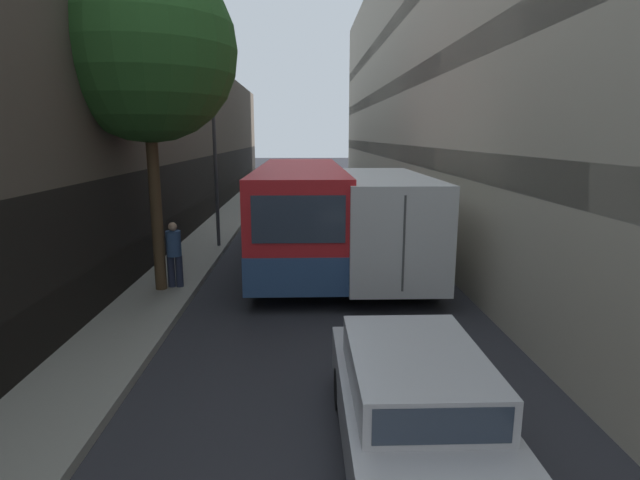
% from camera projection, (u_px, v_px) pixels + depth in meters
% --- Properties ---
extents(ground_plane, '(150.00, 150.00, 0.00)m').
position_uv_depth(ground_plane, '(315.00, 256.00, 16.58)').
color(ground_plane, '#2B2B30').
extents(sidewalk_left, '(1.71, 60.00, 0.16)m').
position_uv_depth(sidewalk_left, '(195.00, 255.00, 16.44)').
color(sidewalk_left, gray).
rests_on(sidewalk_left, ground_plane).
extents(building_left_shopfront, '(2.40, 60.00, 7.52)m').
position_uv_depth(building_left_shopfront, '(127.00, 153.00, 15.70)').
color(building_left_shopfront, '#51473D').
rests_on(building_left_shopfront, ground_plane).
extents(building_right_apartment, '(2.40, 60.00, 12.87)m').
position_uv_depth(building_right_apartment, '(472.00, 54.00, 15.42)').
color(building_right_apartment, '#A89E89').
rests_on(building_right_apartment, ground_plane).
extents(car_hatchback, '(1.78, 4.36, 1.43)m').
position_uv_depth(car_hatchback, '(416.00, 408.00, 5.99)').
color(car_hatchback, '#B7B7BC').
rests_on(car_hatchback, ground_plane).
extents(bus, '(2.51, 9.80, 3.02)m').
position_uv_depth(bus, '(300.00, 212.00, 15.59)').
color(bus, red).
rests_on(bus, ground_plane).
extents(box_truck, '(2.31, 8.50, 2.89)m').
position_uv_depth(box_truck, '(377.00, 217.00, 14.75)').
color(box_truck, silver).
rests_on(box_truck, ground_plane).
extents(panel_van, '(1.92, 4.02, 2.05)m').
position_uv_depth(panel_van, '(280.00, 190.00, 26.00)').
color(panel_van, '#BCBCC1').
rests_on(panel_van, ground_plane).
extents(pedestrian, '(0.39, 0.37, 1.66)m').
position_uv_depth(pedestrian, '(174.00, 252.00, 12.57)').
color(pedestrian, '#23283D').
rests_on(pedestrian, sidewalk_left).
extents(street_lamp, '(0.36, 0.80, 6.94)m').
position_uv_depth(street_lamp, '(213.00, 104.00, 16.52)').
color(street_lamp, '#38383D').
rests_on(street_lamp, sidewalk_left).
extents(street_tree_left, '(4.21, 4.21, 7.81)m').
position_uv_depth(street_tree_left, '(145.00, 50.00, 11.40)').
color(street_tree_left, '#4C3823').
rests_on(street_tree_left, sidewalk_left).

